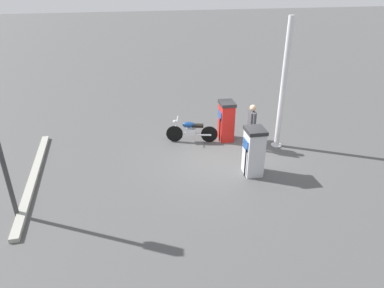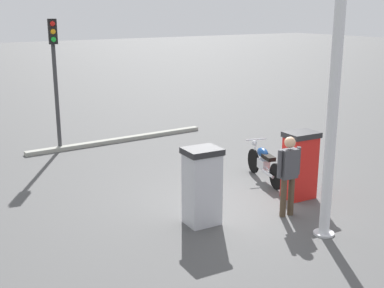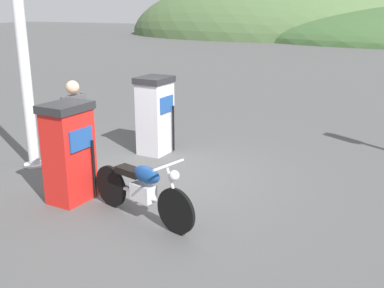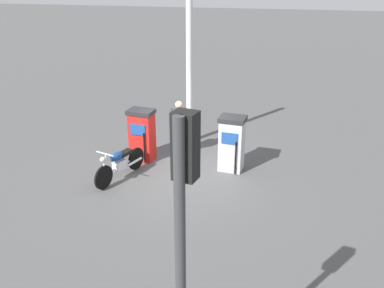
# 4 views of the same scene
# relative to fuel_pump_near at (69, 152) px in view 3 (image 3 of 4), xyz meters

# --- Properties ---
(ground_plane) EXTENTS (120.00, 120.00, 0.00)m
(ground_plane) POSITION_rel_fuel_pump_near_xyz_m (0.59, 1.34, -0.79)
(ground_plane) COLOR #4C4C4C
(fuel_pump_near) EXTENTS (0.63, 0.77, 1.55)m
(fuel_pump_near) POSITION_rel_fuel_pump_near_xyz_m (0.00, 0.00, 0.00)
(fuel_pump_near) COLOR red
(fuel_pump_near) RESTS_ON ground
(fuel_pump_far) EXTENTS (0.67, 0.75, 1.58)m
(fuel_pump_far) POSITION_rel_fuel_pump_near_xyz_m (-0.00, 2.67, 0.01)
(fuel_pump_far) COLOR silver
(fuel_pump_far) RESTS_ON ground
(motorcycle_near_pump) EXTENTS (1.92, 0.78, 0.96)m
(motorcycle_near_pump) POSITION_rel_fuel_pump_near_xyz_m (1.36, -0.12, -0.31)
(motorcycle_near_pump) COLOR black
(motorcycle_near_pump) RESTS_ON ground
(attendant_person) EXTENTS (0.25, 0.58, 1.71)m
(attendant_person) POSITION_rel_fuel_pump_near_xyz_m (-0.63, 0.95, 0.20)
(attendant_person) COLOR #473828
(attendant_person) RESTS_ON ground
(canopy_support_pole) EXTENTS (0.40, 0.40, 4.67)m
(canopy_support_pole) POSITION_rel_fuel_pump_near_xyz_m (-1.71, 0.98, 1.47)
(canopy_support_pole) COLOR silver
(canopy_support_pole) RESTS_ON ground
(distant_hill_secondary) EXTENTS (29.45, 19.33, 11.14)m
(distant_hill_secondary) POSITION_rel_fuel_pump_near_xyz_m (-8.54, 40.97, -0.79)
(distant_hill_secondary) COLOR #476038
(distant_hill_secondary) RESTS_ON ground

